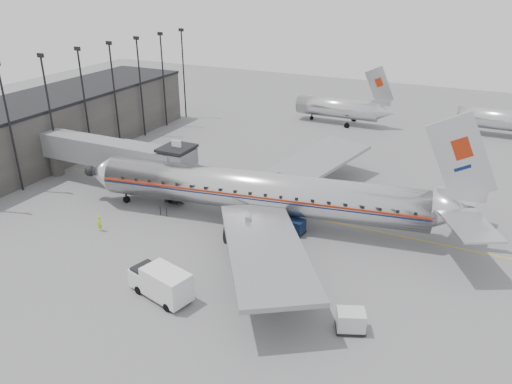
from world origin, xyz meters
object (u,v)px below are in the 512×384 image
(airliner, at_px, (268,193))
(ramp_worker, at_px, (100,223))
(service_van, at_px, (161,282))
(baggage_cart_navy, at_px, (295,226))
(baggage_cart_white, at_px, (351,320))

(airliner, distance_m, ramp_worker, 17.33)
(airliner, distance_m, service_van, 15.92)
(airliner, distance_m, baggage_cart_navy, 4.47)
(baggage_cart_white, height_order, ramp_worker, ramp_worker)
(service_van, height_order, ramp_worker, service_van)
(airliner, bearing_deg, baggage_cart_navy, -26.98)
(baggage_cart_navy, xyz_separation_m, ramp_worker, (-18.00, -8.00, 0.03))
(baggage_cart_navy, height_order, baggage_cart_white, baggage_cart_white)
(baggage_cart_white, bearing_deg, service_van, 167.03)
(airliner, xyz_separation_m, ramp_worker, (-14.51, -9.13, -2.53))
(service_van, height_order, baggage_cart_navy, service_van)
(service_van, xyz_separation_m, ramp_worker, (-12.12, 6.49, -0.55))
(service_van, distance_m, baggage_cart_white, 15.18)
(baggage_cart_white, bearing_deg, ramp_worker, 149.20)
(airliner, relative_size, baggage_cart_navy, 19.67)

